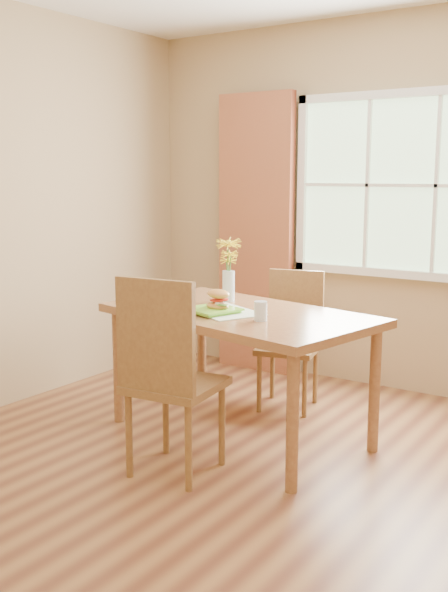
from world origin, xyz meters
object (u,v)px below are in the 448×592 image
dining_table (239,324)px  flower_vase (229,264)px  croissant_sandwich (218,300)px  chair_near (166,370)px  chair_far (292,333)px  water_glass (261,312)px

dining_table → flower_vase: 0.45m
flower_vase → dining_table: bearing=-45.2°
croissant_sandwich → dining_table: bearing=70.1°
chair_near → croissant_sandwich: bearing=91.7°
chair_far → croissant_sandwich: (-0.06, -0.81, 0.35)m
croissant_sandwich → water_glass: bearing=3.5°
croissant_sandwich → flower_vase: (-0.15, 0.34, 0.17)m
dining_table → flower_vase: size_ratio=4.30×
chair_near → chair_far: 1.41m
chair_far → water_glass: bearing=-86.4°
water_glass → croissant_sandwich: bearing=170.0°
chair_far → chair_near: bearing=-102.4°
chair_near → water_glass: bearing=59.8°
chair_near → flower_vase: 1.06m
flower_vase → chair_far: bearing=66.3°
chair_near → chair_far: chair_near is taller
chair_far → croissant_sandwich: 0.88m
flower_vase → croissant_sandwich: bearing=-66.1°
chair_near → croissant_sandwich: 0.66m
dining_table → chair_far: chair_far is taller
dining_table → chair_far: size_ratio=1.87×
chair_far → water_glass: 0.96m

